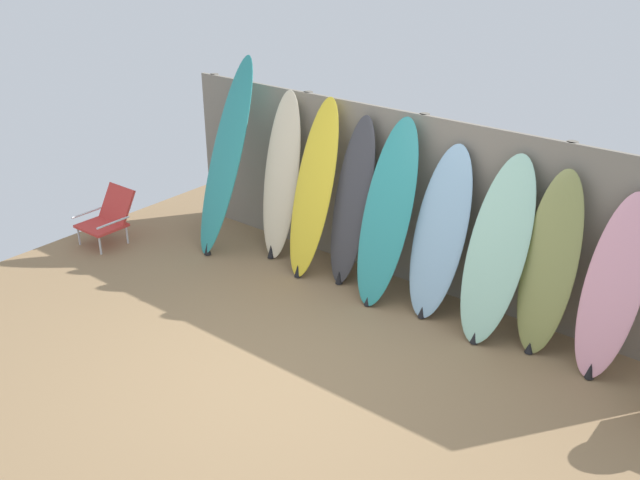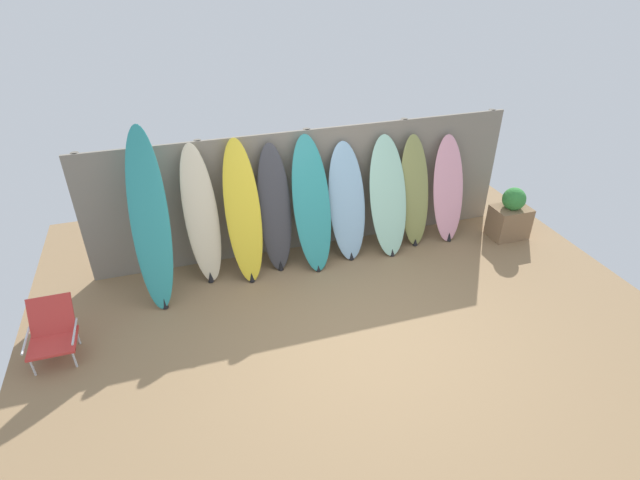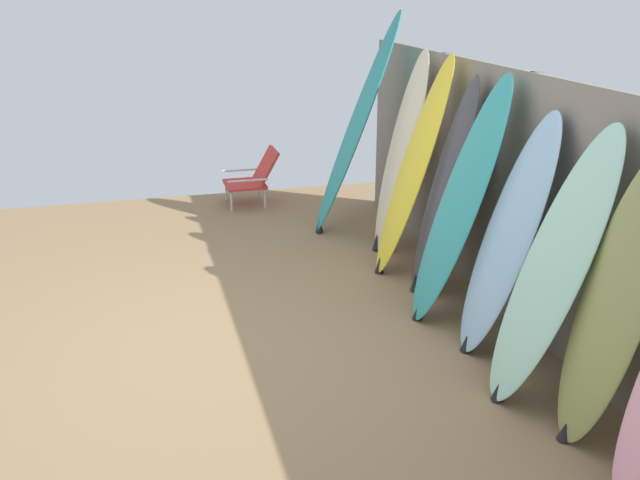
# 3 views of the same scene
# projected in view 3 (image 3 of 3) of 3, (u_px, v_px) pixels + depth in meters

# --- Properties ---
(ground) EXTENTS (7.68, 7.68, 0.00)m
(ground) POSITION_uv_depth(u_px,v_px,m) (249.00, 346.00, 4.93)
(ground) COLOR #8E704C
(fence_back) EXTENTS (6.08, 0.11, 1.80)m
(fence_back) POSITION_uv_depth(u_px,v_px,m) (521.00, 200.00, 5.11)
(fence_back) COLOR gray
(fence_back) RESTS_ON ground
(surfboard_teal_0) EXTENTS (0.52, 0.91, 2.15)m
(surfboard_teal_0) POSITION_uv_depth(u_px,v_px,m) (356.00, 126.00, 6.88)
(surfboard_teal_0) COLOR teal
(surfboard_teal_0) RESTS_ON ground
(surfboard_cream_1) EXTENTS (0.49, 0.54, 1.84)m
(surfboard_cream_1) POSITION_uv_depth(u_px,v_px,m) (401.00, 155.00, 6.42)
(surfboard_cream_1) COLOR beige
(surfboard_cream_1) RESTS_ON ground
(surfboard_yellow_2) EXTENTS (0.47, 0.66, 1.85)m
(surfboard_yellow_2) POSITION_uv_depth(u_px,v_px,m) (413.00, 168.00, 5.92)
(surfboard_yellow_2) COLOR yellow
(surfboard_yellow_2) RESTS_ON ground
(surfboard_charcoal_3) EXTENTS (0.47, 0.51, 1.73)m
(surfboard_charcoal_3) POSITION_uv_depth(u_px,v_px,m) (444.00, 188.00, 5.56)
(surfboard_charcoal_3) COLOR #38383D
(surfboard_charcoal_3) RESTS_ON ground
(surfboard_teal_4) EXTENTS (0.53, 0.68, 1.80)m
(surfboard_teal_4) POSITION_uv_depth(u_px,v_px,m) (460.00, 203.00, 5.08)
(surfboard_teal_4) COLOR teal
(surfboard_teal_4) RESTS_ON ground
(surfboard_skyblue_5) EXTENTS (0.53, 0.57, 1.63)m
(surfboard_skyblue_5) POSITION_uv_depth(u_px,v_px,m) (508.00, 237.00, 4.64)
(surfboard_skyblue_5) COLOR #8CB7D6
(surfboard_skyblue_5) RESTS_ON ground
(surfboard_seafoam_6) EXTENTS (0.56, 0.67, 1.67)m
(surfboard_seafoam_6) POSITION_uv_depth(u_px,v_px,m) (553.00, 269.00, 4.07)
(surfboard_seafoam_6) COLOR #9ED6BC
(surfboard_seafoam_6) RESTS_ON ground
(surfboard_olive_7) EXTENTS (0.50, 0.48, 1.63)m
(surfboard_olive_7) POSITION_uv_depth(u_px,v_px,m) (614.00, 304.00, 3.68)
(surfboard_olive_7) COLOR olive
(surfboard_olive_7) RESTS_ON ground
(beach_chair) EXTENTS (0.50, 0.59, 0.62)m
(beach_chair) POSITION_uv_depth(u_px,v_px,m) (254.00, 176.00, 7.99)
(beach_chair) COLOR silver
(beach_chair) RESTS_ON ground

